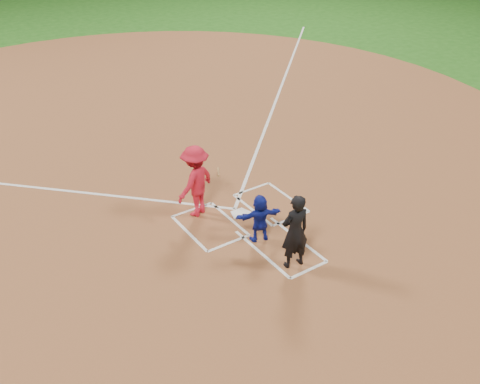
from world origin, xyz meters
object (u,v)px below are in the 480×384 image
umpire (295,232)px  batter_at_plate (196,181)px  home_plate (241,214)px  catcher (260,218)px

umpire → batter_at_plate: bearing=-68.8°
home_plate → umpire: 2.62m
home_plate → batter_at_plate: bearing=-36.1°
catcher → umpire: 1.29m
catcher → batter_at_plate: size_ratio=0.64×
home_plate → umpire: umpire is taller
home_plate → batter_at_plate: 1.53m
home_plate → batter_at_plate: (-0.95, 0.69, 0.98)m
catcher → umpire: bearing=109.7°
umpire → home_plate: bearing=-86.9°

